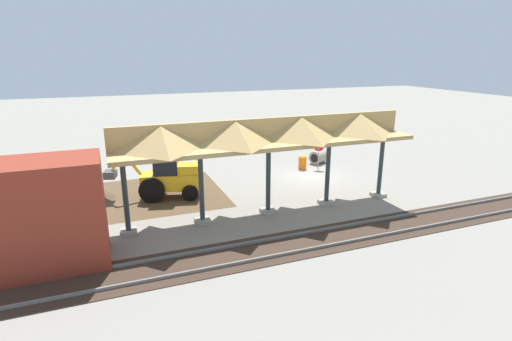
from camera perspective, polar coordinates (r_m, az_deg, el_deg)
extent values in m
plane|color=gray|center=(26.80, 7.81, -0.82)|extent=(120.00, 120.00, 0.00)
cube|color=brown|center=(23.76, -17.10, -3.68)|extent=(10.07, 7.00, 0.01)
cube|color=#9E998E|center=(23.92, 17.05, -3.30)|extent=(0.70, 0.70, 0.20)
cylinder|color=#2D383D|center=(23.42, 17.39, 0.62)|extent=(0.24, 0.24, 3.60)
cube|color=#9E998E|center=(22.04, 9.98, -4.49)|extent=(0.70, 0.70, 0.20)
cylinder|color=#2D383D|center=(21.50, 10.20, -0.26)|extent=(0.24, 0.24, 3.60)
cube|color=#9E998E|center=(20.57, 1.72, -5.80)|extent=(0.70, 0.70, 0.20)
cylinder|color=#2D383D|center=(19.99, 1.76, -1.28)|extent=(0.24, 0.24, 3.60)
cube|color=#9E998E|center=(19.59, -7.63, -7.12)|extent=(0.70, 0.70, 0.20)
cylinder|color=#2D383D|center=(18.98, -7.82, -2.41)|extent=(0.24, 0.24, 3.60)
cube|color=#9E998E|center=(19.18, -17.72, -8.33)|extent=(0.70, 0.70, 0.20)
cylinder|color=#2D383D|center=(18.55, -18.17, -3.54)|extent=(0.24, 0.24, 3.60)
cube|color=tan|center=(19.49, 1.81, 4.05)|extent=(14.90, 3.20, 0.20)
cube|color=tan|center=(19.37, 1.83, 5.93)|extent=(14.90, 0.20, 1.10)
pyramid|color=tan|center=(21.86, 14.41, 6.63)|extent=(3.08, 3.20, 1.10)
pyramid|color=tan|center=(20.09, 6.36, 6.22)|extent=(3.08, 3.20, 1.10)
pyramid|color=tan|center=(18.77, -3.02, 5.58)|extent=(3.08, 3.20, 1.10)
pyramid|color=tan|center=(18.02, -13.45, 4.69)|extent=(3.08, 3.20, 1.10)
cube|color=slate|center=(20.74, 18.27, -6.55)|extent=(60.00, 0.08, 0.15)
cube|color=slate|center=(19.76, 20.90, -7.98)|extent=(60.00, 0.08, 0.15)
cube|color=#38281E|center=(20.26, 19.54, -7.41)|extent=(60.00, 2.58, 0.03)
cylinder|color=gray|center=(28.45, 8.90, 2.05)|extent=(0.06, 0.06, 1.83)
cylinder|color=red|center=(28.28, 8.96, 3.47)|extent=(0.64, 0.46, 0.76)
cube|color=yellow|center=(22.95, -12.09, -1.47)|extent=(3.43, 2.07, 0.90)
cube|color=#1E262D|center=(22.65, -12.77, 1.29)|extent=(1.56, 1.46, 1.40)
cube|color=yellow|center=(22.66, -9.62, 0.29)|extent=(1.39, 1.35, 0.50)
cylinder|color=black|center=(23.82, -14.20, -1.63)|extent=(1.43, 0.65, 1.40)
cylinder|color=black|center=(22.48, -14.65, -2.75)|extent=(1.43, 0.65, 1.40)
cylinder|color=black|center=(23.64, -9.25, -2.11)|extent=(0.95, 0.52, 0.90)
cylinder|color=black|center=(22.41, -9.39, -3.16)|extent=(0.95, 0.52, 0.90)
cylinder|color=yellow|center=(22.95, -17.37, 1.02)|extent=(1.08, 0.45, 1.41)
cylinder|color=yellow|center=(23.11, -19.38, 1.01)|extent=(0.88, 0.38, 1.34)
cube|color=#47474C|center=(23.36, -20.10, -0.51)|extent=(0.78, 0.93, 0.40)
cone|color=brown|center=(24.46, -22.00, -3.61)|extent=(4.78, 4.78, 1.30)
cylinder|color=#9E9384|center=(30.04, 8.97, 1.97)|extent=(1.59, 1.47, 0.97)
cylinder|color=black|center=(29.51, 8.34, 1.74)|extent=(0.33, 0.56, 0.63)
cube|color=maroon|center=(16.95, -29.14, -5.71)|extent=(4.98, 2.62, 4.18)
cylinder|color=orange|center=(28.35, 6.66, 1.13)|extent=(0.56, 0.56, 0.90)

